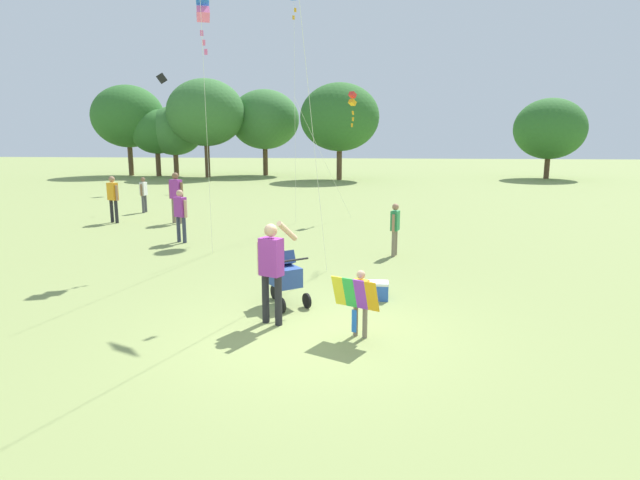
{
  "coord_description": "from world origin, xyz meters",
  "views": [
    {
      "loc": [
        0.91,
        -8.22,
        3.17
      ],
      "look_at": [
        0.1,
        1.14,
        1.3
      ],
      "focal_mm": 30.42,
      "sensor_mm": 36.0,
      "label": 1
    }
  ],
  "objects_px": {
    "kite_green_novelty": "(352,101)",
    "person_kid_running": "(176,194)",
    "kite_orange_delta": "(203,7)",
    "person_red_shirt": "(113,195)",
    "person_couple_left": "(395,225)",
    "person_sitting_far": "(181,212)",
    "child_with_butterfly_kite": "(359,297)",
    "person_back_turned": "(144,192)",
    "stroller": "(284,273)",
    "cooler_box": "(377,290)",
    "person_adult_flyer": "(272,264)"
  },
  "relations": [
    {
      "from": "person_adult_flyer",
      "to": "person_kid_running",
      "type": "height_order",
      "value": "person_kid_running"
    },
    {
      "from": "person_kid_running",
      "to": "person_red_shirt",
      "type": "bearing_deg",
      "value": -177.44
    },
    {
      "from": "person_kid_running",
      "to": "cooler_box",
      "type": "bearing_deg",
      "value": -50.54
    },
    {
      "from": "stroller",
      "to": "person_kid_running",
      "type": "relative_size",
      "value": 0.58
    },
    {
      "from": "person_adult_flyer",
      "to": "person_kid_running",
      "type": "xyz_separation_m",
      "value": [
        -5.14,
        9.9,
        0.03
      ]
    },
    {
      "from": "kite_green_novelty",
      "to": "person_back_turned",
      "type": "height_order",
      "value": "kite_green_novelty"
    },
    {
      "from": "person_couple_left",
      "to": "person_back_turned",
      "type": "relative_size",
      "value": 0.97
    },
    {
      "from": "kite_green_novelty",
      "to": "person_red_shirt",
      "type": "bearing_deg",
      "value": -166.96
    },
    {
      "from": "person_back_turned",
      "to": "person_adult_flyer",
      "type": "bearing_deg",
      "value": -59.2
    },
    {
      "from": "person_kid_running",
      "to": "stroller",
      "type": "bearing_deg",
      "value": -59.72
    },
    {
      "from": "child_with_butterfly_kite",
      "to": "stroller",
      "type": "distance_m",
      "value": 2.1
    },
    {
      "from": "kite_orange_delta",
      "to": "person_couple_left",
      "type": "distance_m",
      "value": 7.22
    },
    {
      "from": "person_sitting_far",
      "to": "person_red_shirt",
      "type": "bearing_deg",
      "value": 137.92
    },
    {
      "from": "person_back_turned",
      "to": "child_with_butterfly_kite",
      "type": "bearing_deg",
      "value": -55.53
    },
    {
      "from": "child_with_butterfly_kite",
      "to": "person_red_shirt",
      "type": "height_order",
      "value": "person_red_shirt"
    },
    {
      "from": "child_with_butterfly_kite",
      "to": "person_red_shirt",
      "type": "bearing_deg",
      "value": 130.7
    },
    {
      "from": "person_couple_left",
      "to": "person_sitting_far",
      "type": "bearing_deg",
      "value": 168.61
    },
    {
      "from": "kite_orange_delta",
      "to": "person_couple_left",
      "type": "bearing_deg",
      "value": 1.46
    },
    {
      "from": "stroller",
      "to": "cooler_box",
      "type": "distance_m",
      "value": 1.85
    },
    {
      "from": "stroller",
      "to": "person_red_shirt",
      "type": "xyz_separation_m",
      "value": [
        -7.45,
        8.77,
        0.37
      ]
    },
    {
      "from": "person_adult_flyer",
      "to": "person_back_turned",
      "type": "distance_m",
      "value": 14.35
    },
    {
      "from": "person_sitting_far",
      "to": "person_couple_left",
      "type": "relative_size",
      "value": 1.13
    },
    {
      "from": "person_back_turned",
      "to": "person_couple_left",
      "type": "bearing_deg",
      "value": -35.93
    },
    {
      "from": "person_kid_running",
      "to": "person_adult_flyer",
      "type": "bearing_deg",
      "value": -62.57
    },
    {
      "from": "kite_green_novelty",
      "to": "person_red_shirt",
      "type": "relative_size",
      "value": 2.79
    },
    {
      "from": "child_with_butterfly_kite",
      "to": "person_couple_left",
      "type": "relative_size",
      "value": 0.79
    },
    {
      "from": "person_red_shirt",
      "to": "person_back_turned",
      "type": "height_order",
      "value": "person_red_shirt"
    },
    {
      "from": "kite_green_novelty",
      "to": "person_kid_running",
      "type": "distance_m",
      "value": 7.14
    },
    {
      "from": "person_adult_flyer",
      "to": "kite_green_novelty",
      "type": "xyz_separation_m",
      "value": [
        0.95,
        11.74,
        3.27
      ]
    },
    {
      "from": "child_with_butterfly_kite",
      "to": "person_kid_running",
      "type": "xyz_separation_m",
      "value": [
        -6.6,
        10.41,
        0.4
      ]
    },
    {
      "from": "person_couple_left",
      "to": "kite_green_novelty",
      "type": "bearing_deg",
      "value": 101.83
    },
    {
      "from": "child_with_butterfly_kite",
      "to": "kite_orange_delta",
      "type": "xyz_separation_m",
      "value": [
        -3.99,
        5.73,
        5.52
      ]
    },
    {
      "from": "person_adult_flyer",
      "to": "person_red_shirt",
      "type": "xyz_separation_m",
      "value": [
        -7.41,
        9.8,
        -0.05
      ]
    },
    {
      "from": "child_with_butterfly_kite",
      "to": "person_sitting_far",
      "type": "relative_size",
      "value": 0.7
    },
    {
      "from": "child_with_butterfly_kite",
      "to": "stroller",
      "type": "bearing_deg",
      "value": 132.72
    },
    {
      "from": "person_back_turned",
      "to": "person_red_shirt",
      "type": "bearing_deg",
      "value": -91.34
    },
    {
      "from": "kite_green_novelty",
      "to": "person_adult_flyer",
      "type": "bearing_deg",
      "value": -94.65
    },
    {
      "from": "person_couple_left",
      "to": "cooler_box",
      "type": "xyz_separation_m",
      "value": [
        -0.52,
        -3.83,
        -0.63
      ]
    },
    {
      "from": "kite_orange_delta",
      "to": "cooler_box",
      "type": "xyz_separation_m",
      "value": [
        4.3,
        -3.71,
        -6.0
      ]
    },
    {
      "from": "kite_green_novelty",
      "to": "cooler_box",
      "type": "height_order",
      "value": "kite_green_novelty"
    },
    {
      "from": "child_with_butterfly_kite",
      "to": "person_couple_left",
      "type": "xyz_separation_m",
      "value": [
        0.83,
        5.85,
        0.15
      ]
    },
    {
      "from": "kite_green_novelty",
      "to": "person_kid_running",
      "type": "height_order",
      "value": "kite_green_novelty"
    },
    {
      "from": "kite_orange_delta",
      "to": "person_kid_running",
      "type": "height_order",
      "value": "kite_orange_delta"
    },
    {
      "from": "person_sitting_far",
      "to": "person_couple_left",
      "type": "height_order",
      "value": "person_sitting_far"
    },
    {
      "from": "person_sitting_far",
      "to": "cooler_box",
      "type": "xyz_separation_m",
      "value": [
        5.6,
        -5.06,
        -0.74
      ]
    },
    {
      "from": "kite_orange_delta",
      "to": "person_sitting_far",
      "type": "relative_size",
      "value": 4.26
    },
    {
      "from": "kite_orange_delta",
      "to": "person_kid_running",
      "type": "xyz_separation_m",
      "value": [
        -2.61,
        4.69,
        -5.12
      ]
    },
    {
      "from": "kite_green_novelty",
      "to": "cooler_box",
      "type": "xyz_separation_m",
      "value": [
        0.82,
        -10.23,
        -4.13
      ]
    },
    {
      "from": "person_red_shirt",
      "to": "cooler_box",
      "type": "xyz_separation_m",
      "value": [
        9.18,
        -8.29,
        -0.8
      ]
    },
    {
      "from": "kite_orange_delta",
      "to": "person_red_shirt",
      "type": "xyz_separation_m",
      "value": [
        -4.88,
        4.59,
        -5.2
      ]
    }
  ]
}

